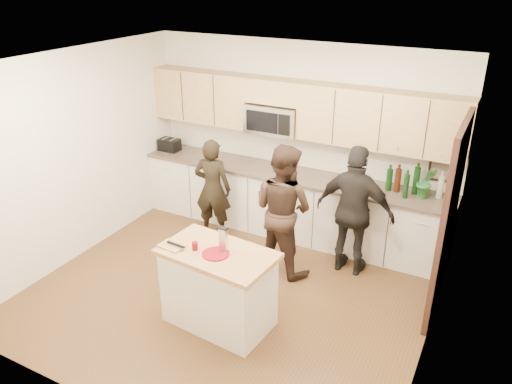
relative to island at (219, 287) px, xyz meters
The scene contains 21 objects.
floor 0.72m from the island, 108.54° to the left, with size 4.50×4.50×0.00m, color brown.
room_shell 1.39m from the island, 108.54° to the left, with size 4.52×4.02×2.71m.
back_cabinetry 2.23m from the island, 94.59° to the left, with size 4.50×0.66×0.94m.
upper_cabinetry 2.75m from the island, 93.50° to the left, with size 4.50×0.33×0.75m.
microwave 2.66m from the island, 101.84° to the left, with size 0.76×0.41×0.40m.
doorway 2.60m from the island, 34.89° to the left, with size 0.06×1.25×2.20m.
framed_picture 3.19m from the island, 54.83° to the left, with size 0.30×0.03×0.38m.
dish_towel 2.35m from the island, 119.03° to the left, with size 0.34×0.60×0.48m.
island is the anchor object (origin of this frame).
red_plate 0.46m from the island, 73.62° to the right, with size 0.28×0.28×0.02m, color maroon.
box_grater 0.60m from the island, 35.41° to the left, with size 0.10×0.06×0.26m.
drink_glass 0.54m from the island, 162.05° to the right, with size 0.06×0.06×0.09m, color maroon.
cutting_board 0.67m from the island, 164.39° to the right, with size 0.27×0.19×0.02m, color #AF7E49.
tongs 0.65m from the island, 165.22° to the right, with size 0.23×0.03×0.02m, color black.
knife 0.64m from the island, 160.88° to the right, with size 0.22×0.02×0.01m, color silver.
toaster 3.18m from the island, 135.35° to the left, with size 0.31×0.21×0.19m.
bottle_cluster 2.79m from the island, 57.34° to the left, with size 0.70×0.27×0.41m.
orchid 2.88m from the island, 53.69° to the left, with size 0.23×0.18×0.41m, color #327D37.
woman_left 2.01m from the island, 123.62° to the left, with size 0.53×0.35×1.46m, color black.
woman_center 1.37m from the island, 83.65° to the left, with size 0.82×0.64×1.69m, color black.
woman_right 1.95m from the island, 60.24° to the left, with size 0.99×0.41×1.69m, color black.
Camera 1 is at (2.58, -4.27, 3.60)m, focal length 35.00 mm.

